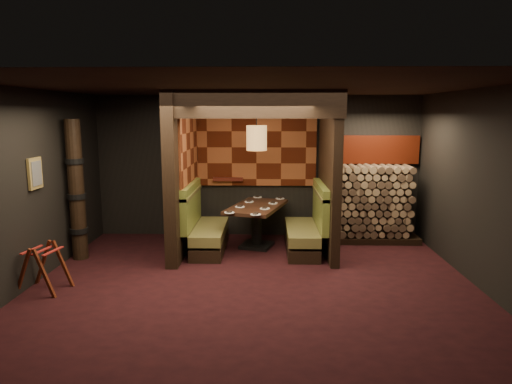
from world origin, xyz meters
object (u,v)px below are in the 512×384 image
object	(u,v)px
luggage_rack	(43,266)
dining_table	(257,218)
booth_bench_left	(204,229)
firewood_stack	(374,204)
booth_bench_right	(307,229)
pendant_lamp	(257,138)
totem_column	(76,191)

from	to	relation	value
luggage_rack	dining_table	bearing A→B (deg)	36.86
booth_bench_left	dining_table	distance (m)	1.00
firewood_stack	booth_bench_left	bearing A→B (deg)	-167.83
dining_table	firewood_stack	size ratio (longest dim) A/B	0.98
booth_bench_left	booth_bench_right	bearing A→B (deg)	0.00
luggage_rack	pendant_lamp	bearing A→B (deg)	36.24
totem_column	booth_bench_left	bearing A→B (deg)	14.75
totem_column	luggage_rack	bearing A→B (deg)	-86.86
booth_bench_right	pendant_lamp	xyz separation A→B (m)	(-0.93, 0.17, 1.65)
booth_bench_right	dining_table	bearing A→B (deg)	166.78
dining_table	pendant_lamp	xyz separation A→B (m)	(0.00, -0.05, 1.49)
luggage_rack	totem_column	distance (m)	1.68
luggage_rack	firewood_stack	world-z (taller)	firewood_stack
totem_column	firewood_stack	bearing A→B (deg)	13.19
pendant_lamp	luggage_rack	distance (m)	4.05
booth_bench_right	dining_table	xyz separation A→B (m)	(-0.93, 0.22, 0.17)
luggage_rack	firewood_stack	bearing A→B (deg)	27.26
booth_bench_left	pendant_lamp	size ratio (longest dim) A/B	1.56
booth_bench_right	booth_bench_left	bearing A→B (deg)	180.00
booth_bench_right	dining_table	distance (m)	0.97
firewood_stack	luggage_rack	bearing A→B (deg)	-152.74
booth_bench_left	firewood_stack	world-z (taller)	firewood_stack
totem_column	booth_bench_right	bearing A→B (deg)	7.86
booth_bench_left	luggage_rack	size ratio (longest dim) A/B	2.18
luggage_rack	firewood_stack	xyz separation A→B (m)	(5.25, 2.71, 0.39)
dining_table	firewood_stack	xyz separation A→B (m)	(2.29, 0.48, 0.18)
booth_bench_right	dining_table	world-z (taller)	booth_bench_right
dining_table	pendant_lamp	bearing A→B (deg)	-90.00
booth_bench_right	luggage_rack	distance (m)	4.39
totem_column	firewood_stack	xyz separation A→B (m)	(5.33, 1.25, -0.44)
dining_table	totem_column	bearing A→B (deg)	-165.84
booth_bench_left	totem_column	world-z (taller)	totem_column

